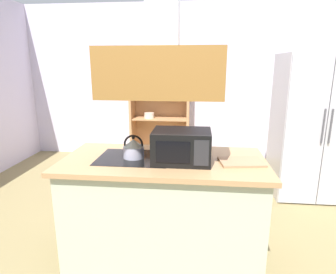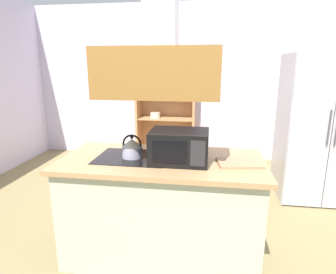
{
  "view_description": "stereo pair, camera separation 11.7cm",
  "coord_description": "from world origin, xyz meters",
  "px_view_note": "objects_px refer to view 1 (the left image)",
  "views": [
    {
      "loc": [
        0.15,
        -2.2,
        1.66
      ],
      "look_at": [
        -0.12,
        0.4,
        1.0
      ],
      "focal_mm": 30.48,
      "sensor_mm": 36.0,
      "label": 1
    },
    {
      "loc": [
        0.27,
        -2.18,
        1.66
      ],
      "look_at": [
        -0.12,
        0.4,
        1.0
      ],
      "focal_mm": 30.48,
      "sensor_mm": 36.0,
      "label": 2
    }
  ],
  "objects_px": {
    "kettle": "(134,148)",
    "refrigerator": "(313,127)",
    "dish_cabinet": "(160,114)",
    "microwave": "(182,146)",
    "cutting_board": "(241,162)"
  },
  "relations": [
    {
      "from": "dish_cabinet",
      "to": "kettle",
      "type": "height_order",
      "value": "dish_cabinet"
    },
    {
      "from": "refrigerator",
      "to": "kettle",
      "type": "bearing_deg",
      "value": -143.83
    },
    {
      "from": "refrigerator",
      "to": "cutting_board",
      "type": "xyz_separation_m",
      "value": [
        -1.1,
        -1.49,
        0.01
      ]
    },
    {
      "from": "refrigerator",
      "to": "kettle",
      "type": "distance_m",
      "value": 2.46
    },
    {
      "from": "dish_cabinet",
      "to": "kettle",
      "type": "bearing_deg",
      "value": -87.14
    },
    {
      "from": "kettle",
      "to": "refrigerator",
      "type": "bearing_deg",
      "value": 36.17
    },
    {
      "from": "dish_cabinet",
      "to": "cutting_board",
      "type": "distance_m",
      "value": 2.95
    },
    {
      "from": "kettle",
      "to": "cutting_board",
      "type": "bearing_deg",
      "value": -2.5
    },
    {
      "from": "kettle",
      "to": "dish_cabinet",
      "type": "bearing_deg",
      "value": 92.86
    },
    {
      "from": "dish_cabinet",
      "to": "cutting_board",
      "type": "bearing_deg",
      "value": -69.72
    },
    {
      "from": "refrigerator",
      "to": "microwave",
      "type": "bearing_deg",
      "value": -136.36
    },
    {
      "from": "kettle",
      "to": "microwave",
      "type": "relative_size",
      "value": 0.43
    },
    {
      "from": "dish_cabinet",
      "to": "cutting_board",
      "type": "relative_size",
      "value": 5.44
    },
    {
      "from": "dish_cabinet",
      "to": "cutting_board",
      "type": "xyz_separation_m",
      "value": [
        1.02,
        -2.77,
        0.09
      ]
    },
    {
      "from": "cutting_board",
      "to": "kettle",
      "type": "bearing_deg",
      "value": 177.5
    }
  ]
}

